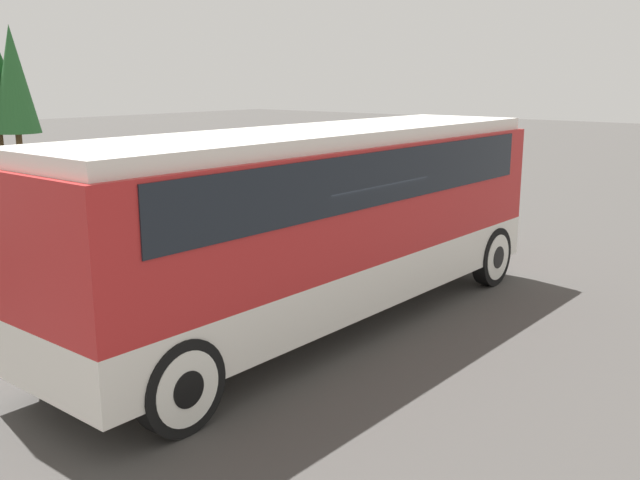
{
  "coord_description": "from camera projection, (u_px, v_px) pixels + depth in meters",
  "views": [
    {
      "loc": [
        -8.77,
        -7.21,
        4.07
      ],
      "look_at": [
        0.0,
        0.0,
        1.48
      ],
      "focal_mm": 40.0,
      "sensor_mm": 36.0,
      "label": 1
    }
  ],
  "objects": [
    {
      "name": "parked_car_near",
      "position": [
        168.0,
        230.0,
        16.13
      ],
      "size": [
        4.11,
        1.96,
        1.41
      ],
      "color": "#BCBCC1",
      "rests_on": "ground_plane"
    },
    {
      "name": "tree_left",
      "position": [
        13.0,
        80.0,
        31.65
      ],
      "size": [
        2.05,
        2.05,
        6.37
      ],
      "color": "brown",
      "rests_on": "ground_plane"
    },
    {
      "name": "tour_bus",
      "position": [
        324.0,
        209.0,
        11.61
      ],
      "size": [
        10.04,
        2.52,
        3.28
      ],
      "color": "silver",
      "rests_on": "ground_plane"
    },
    {
      "name": "ground_plane",
      "position": [
        320.0,
        325.0,
        11.98
      ],
      "size": [
        120.0,
        120.0,
        0.0
      ],
      "primitive_type": "plane",
      "color": "#423F3D"
    }
  ]
}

